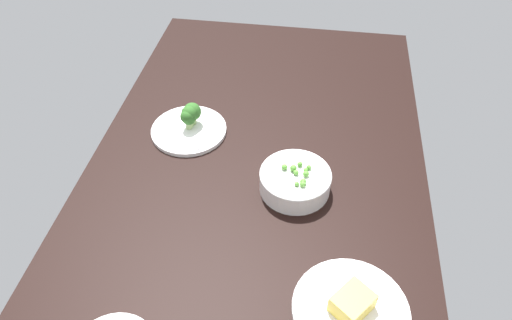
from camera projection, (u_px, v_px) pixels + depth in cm
name	position (u px, v px, depth cm)	size (l,w,h in cm)	color
dining_table	(256.00, 172.00, 115.94)	(138.90, 81.35, 4.00)	black
plate_cheese	(351.00, 309.00, 86.12)	(21.52, 21.52, 5.39)	white
bowl_peas	(295.00, 180.00, 107.24)	(16.33, 16.33, 6.35)	white
plate_broccoli	(189.00, 125.00, 122.56)	(19.56, 19.56, 7.29)	white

